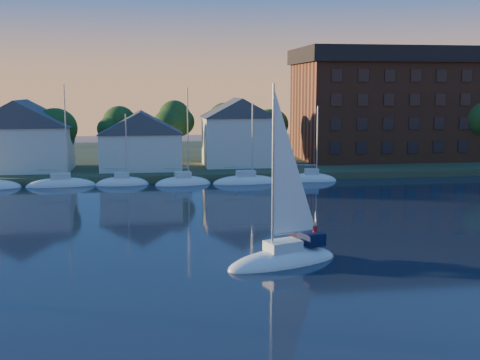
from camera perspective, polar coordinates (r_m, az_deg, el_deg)
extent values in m
plane|color=black|center=(30.42, 1.17, -15.03)|extent=(260.00, 260.00, 0.00)
cube|color=#303D24|center=(103.27, -5.85, 1.89)|extent=(160.00, 50.00, 2.00)
cube|color=brown|center=(80.51, -5.07, -0.04)|extent=(120.00, 3.00, 1.00)
cube|color=white|center=(87.55, -19.90, 2.82)|extent=(13.00, 9.00, 6.00)
cube|color=white|center=(84.90, -9.36, 2.71)|extent=(11.00, 8.00, 5.00)
cube|color=white|center=(87.71, -0.16, 3.68)|extent=(10.00, 8.00, 7.00)
cube|color=brown|center=(100.29, 14.28, 6.34)|extent=(30.00, 16.00, 15.00)
cube|color=black|center=(100.34, 14.47, 11.30)|extent=(31.00, 17.00, 2.40)
cylinder|color=#352018|center=(93.39, -21.67, 2.29)|extent=(0.50, 0.50, 3.50)
sphere|color=#173A15|center=(93.04, -21.83, 5.01)|extent=(5.40, 5.40, 5.40)
cylinder|color=#352018|center=(91.90, -16.81, 2.44)|extent=(0.50, 0.50, 3.50)
sphere|color=#173A15|center=(91.54, -16.93, 5.21)|extent=(5.40, 5.40, 5.40)
cylinder|color=#352018|center=(91.08, -11.82, 2.57)|extent=(0.50, 0.50, 3.50)
sphere|color=#173A15|center=(90.73, -11.91, 5.37)|extent=(5.40, 5.40, 5.40)
cylinder|color=#352018|center=(90.97, -6.78, 2.69)|extent=(0.50, 0.50, 3.50)
sphere|color=#173A15|center=(90.61, -6.83, 5.49)|extent=(5.40, 5.40, 5.40)
cylinder|color=#352018|center=(91.56, -1.76, 2.79)|extent=(0.50, 0.50, 3.50)
sphere|color=#173A15|center=(91.21, -1.78, 5.57)|extent=(5.40, 5.40, 5.40)
cylinder|color=#352018|center=(92.84, 3.15, 2.86)|extent=(0.50, 0.50, 3.50)
sphere|color=#173A15|center=(92.49, 3.17, 5.60)|extent=(5.40, 5.40, 5.40)
cylinder|color=#352018|center=(94.78, 7.90, 2.91)|extent=(0.50, 0.50, 3.50)
sphere|color=#173A15|center=(94.43, 7.96, 5.60)|extent=(5.40, 5.40, 5.40)
cylinder|color=#352018|center=(97.34, 12.43, 2.94)|extent=(0.50, 0.50, 3.50)
sphere|color=#173A15|center=(97.00, 12.51, 5.56)|extent=(5.40, 5.40, 5.40)
cylinder|color=#352018|center=(100.47, 16.70, 2.95)|extent=(0.50, 0.50, 3.50)
sphere|color=#173A15|center=(100.14, 16.81, 5.49)|extent=(5.40, 5.40, 5.40)
cylinder|color=#352018|center=(104.12, 20.69, 2.95)|extent=(0.50, 0.50, 3.50)
sphere|color=#173A15|center=(103.81, 20.83, 5.39)|extent=(5.40, 5.40, 5.40)
ellipsoid|color=white|center=(78.23, -16.71, -0.64)|extent=(7.50, 2.40, 2.20)
cube|color=silver|center=(78.03, -16.75, 0.30)|extent=(2.10, 1.32, 0.70)
cylinder|color=#A5A8AD|center=(77.41, -16.35, 3.72)|extent=(0.16, 0.16, 10.00)
cylinder|color=#A5A8AD|center=(78.04, -17.38, 0.91)|extent=(3.15, 0.12, 0.12)
ellipsoid|color=white|center=(77.48, -10.85, -0.51)|extent=(7.50, 2.40, 2.20)
cube|color=silver|center=(77.28, -10.88, 0.44)|extent=(2.10, 1.32, 0.70)
cylinder|color=#A5A8AD|center=(76.73, -10.42, 3.89)|extent=(0.16, 0.16, 10.00)
cylinder|color=#A5A8AD|center=(77.21, -11.51, 1.05)|extent=(3.15, 0.12, 0.12)
ellipsoid|color=white|center=(77.55, -4.93, -0.38)|extent=(7.50, 2.40, 2.20)
cube|color=silver|center=(77.36, -4.95, 0.57)|extent=(2.10, 1.32, 0.70)
cylinder|color=#A5A8AD|center=(76.89, -4.43, 4.02)|extent=(0.16, 0.16, 10.00)
cylinder|color=#A5A8AD|center=(77.20, -5.57, 1.19)|extent=(3.15, 0.12, 0.12)
ellipsoid|color=white|center=(78.45, 0.91, -0.24)|extent=(7.50, 2.40, 2.20)
cube|color=silver|center=(78.26, 0.91, 0.70)|extent=(2.10, 1.32, 0.70)
cylinder|color=#A5A8AD|center=(77.87, 1.46, 4.10)|extent=(0.16, 0.16, 10.00)
cylinder|color=#A5A8AD|center=(78.01, 0.31, 1.31)|extent=(3.15, 0.12, 0.12)
ellipsoid|color=white|center=(80.14, 6.56, -0.11)|extent=(7.50, 2.40, 2.20)
cube|color=silver|center=(79.95, 6.57, 0.81)|extent=(2.10, 1.32, 0.70)
cylinder|color=#A5A8AD|center=(79.64, 7.16, 4.14)|extent=(0.16, 0.16, 10.00)
cylinder|color=#A5A8AD|center=(79.63, 6.01, 1.41)|extent=(3.15, 0.12, 0.12)
ellipsoid|color=white|center=(42.87, 4.07, -7.90)|extent=(9.13, 5.63, 2.20)
cube|color=silver|center=(42.52, 4.09, -6.22)|extent=(2.82, 2.29, 0.70)
cylinder|color=#A5A8AD|center=(40.98, 3.15, 1.01)|extent=(0.16, 0.16, 11.60)
cylinder|color=#A5A8AD|center=(42.82, 5.19, -4.95)|extent=(3.47, 1.37, 0.12)
cube|color=black|center=(43.79, 6.79, -5.54)|extent=(1.89, 2.06, 0.90)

